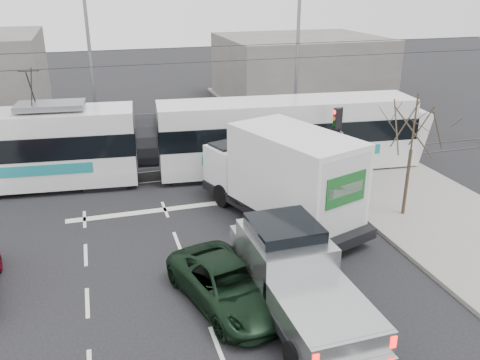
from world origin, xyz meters
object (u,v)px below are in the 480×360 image
object	(u,v)px
street_lamp_far	(87,57)
silver_pickup	(295,272)
bare_tree	(414,128)
box_truck	(283,177)
navy_pickup	(311,158)
tram	(146,142)
street_lamp_near	(294,54)
green_car	(228,285)
traffic_signal	(338,129)

from	to	relation	value
street_lamp_far	silver_pickup	world-z (taller)	street_lamp_far
bare_tree	box_truck	xyz separation A→B (m)	(-4.92, 1.09, -1.89)
box_truck	navy_pickup	world-z (taller)	box_truck
tram	box_truck	distance (m)	7.67
street_lamp_near	green_car	world-z (taller)	street_lamp_near
bare_tree	street_lamp_near	bearing A→B (deg)	91.42
traffic_signal	silver_pickup	xyz separation A→B (m)	(-5.58, -8.50, -1.53)
traffic_signal	tram	size ratio (longest dim) A/B	0.13
bare_tree	silver_pickup	bearing A→B (deg)	-146.14
silver_pickup	box_truck	distance (m)	5.91
street_lamp_far	tram	distance (m)	7.40
bare_tree	street_lamp_far	size ratio (longest dim) A/B	0.56
silver_pickup	green_car	world-z (taller)	silver_pickup
bare_tree	box_truck	world-z (taller)	bare_tree
street_lamp_near	silver_pickup	world-z (taller)	street_lamp_near
navy_pickup	silver_pickup	bearing A→B (deg)	-101.28
street_lamp_near	green_car	xyz separation A→B (m)	(-8.23, -15.26, -4.45)
street_lamp_near	street_lamp_far	distance (m)	11.67
tram	bare_tree	bearing A→B (deg)	-31.49
bare_tree	traffic_signal	size ratio (longest dim) A/B	1.39
tram	green_car	xyz separation A→B (m)	(1.02, -10.98, -1.26)
green_car	street_lamp_far	bearing A→B (deg)	86.23
bare_tree	street_lamp_far	world-z (taller)	street_lamp_far
tram	navy_pickup	world-z (taller)	tram
bare_tree	traffic_signal	world-z (taller)	bare_tree
tram	box_truck	xyz separation A→B (m)	(4.62, -6.13, -0.02)
traffic_signal	green_car	world-z (taller)	traffic_signal
traffic_signal	silver_pickup	world-z (taller)	traffic_signal
street_lamp_far	navy_pickup	bearing A→B (deg)	-41.53
green_car	bare_tree	bearing A→B (deg)	9.35
navy_pickup	box_truck	bearing A→B (deg)	-112.37
street_lamp_near	street_lamp_far	xyz separation A→B (m)	(-11.50, 2.00, 0.00)
street_lamp_near	box_truck	size ratio (longest dim) A/B	1.11
bare_tree	green_car	distance (m)	9.82
traffic_signal	box_truck	world-z (taller)	box_truck
street_lamp_far	green_car	size ratio (longest dim) A/B	1.89
street_lamp_near	navy_pickup	xyz separation A→B (m)	(-1.72, -6.66, -3.98)
bare_tree	tram	size ratio (longest dim) A/B	0.19
bare_tree	street_lamp_near	size ratio (longest dim) A/B	0.56
box_truck	bare_tree	bearing A→B (deg)	-31.13
tram	navy_pickup	xyz separation A→B (m)	(7.53, -2.38, -0.80)
street_lamp_far	tram	bearing A→B (deg)	-70.28
traffic_signal	bare_tree	bearing A→B (deg)	-74.24
traffic_signal	street_lamp_far	world-z (taller)	street_lamp_far
silver_pickup	navy_pickup	size ratio (longest dim) A/B	1.17
street_lamp_far	silver_pickup	distance (m)	19.11
navy_pickup	traffic_signal	bearing A→B (deg)	-28.32
street_lamp_near	box_truck	xyz separation A→B (m)	(-4.63, -10.41, -3.21)
bare_tree	tram	distance (m)	12.10
bare_tree	street_lamp_near	distance (m)	11.58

